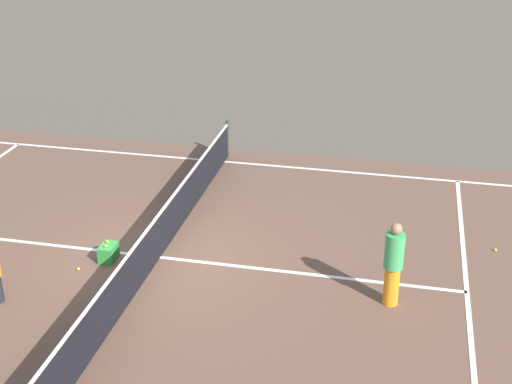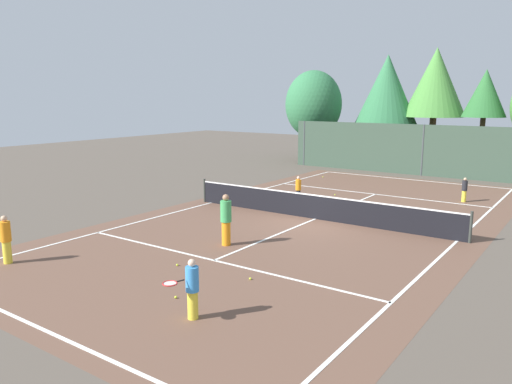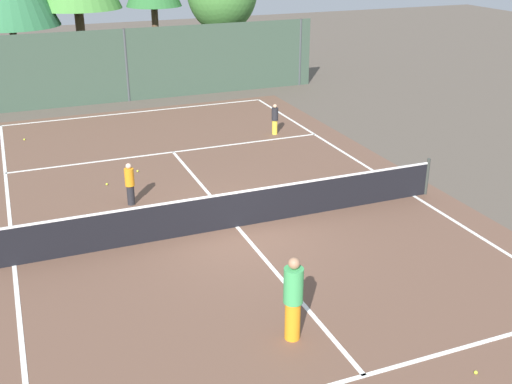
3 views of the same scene
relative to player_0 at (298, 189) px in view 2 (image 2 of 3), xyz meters
The scene contains 21 objects.
ground_plane 3.42m from the player_0, 47.70° to the right, with size 80.00×80.00×0.00m, color brown.
court_surface 3.42m from the player_0, 47.70° to the right, with size 13.00×25.00×0.01m.
tennis_net 3.36m from the player_0, 47.70° to the right, with size 11.90×0.10×1.10m.
perimeter_fence 11.78m from the player_0, 78.90° to the left, with size 18.00×0.12×3.20m.
tree_0 17.37m from the player_0, 97.36° to the left, with size 4.58×4.58×7.98m.
tree_2 16.54m from the player_0, 116.30° to the left, with size 4.29×4.46×6.91m.
tree_3 18.20m from the player_0, 86.29° to the left, with size 4.41×4.41×8.37m.
tree_4 17.41m from the player_0, 73.67° to the left, with size 2.81×2.81×6.69m.
player_0 is the anchor object (origin of this frame).
player_1 12.85m from the player_0, 101.69° to the right, with size 0.31×0.31×1.45m.
player_2 7.82m from the player_0, 35.28° to the left, with size 0.25×0.25×1.16m.
player_3 13.04m from the player_0, 70.09° to the right, with size 0.51×0.88×1.38m.
player_4 7.57m from the player_0, 78.13° to the right, with size 0.37×0.37×1.73m.
ball_crate 2.46m from the player_0, 37.16° to the right, with size 0.46×0.31×0.43m.
tennis_ball_0 1.82m from the player_0, 35.87° to the right, with size 0.07×0.07×0.07m, color #CCE533.
tennis_ball_1 10.04m from the player_0, 80.29° to the right, with size 0.07×0.07×0.07m, color #CCE533.
tennis_ball_2 10.43m from the player_0, 66.82° to the right, with size 0.07×0.07×0.07m, color #CCE533.
tennis_ball_3 12.13m from the player_0, 74.00° to the right, with size 0.07×0.07×0.07m, color #CCE533.
tennis_ball_4 2.63m from the player_0, 74.20° to the left, with size 0.07×0.07×0.07m, color #CCE533.
tennis_ball_5 7.71m from the player_0, 108.80° to the left, with size 0.07×0.07×0.07m, color #CCE533.
tennis_ball_6 1.85m from the player_0, 103.30° to the left, with size 0.07×0.07×0.07m, color #CCE533.
Camera 2 is at (9.29, -17.44, 4.84)m, focal length 34.91 mm.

